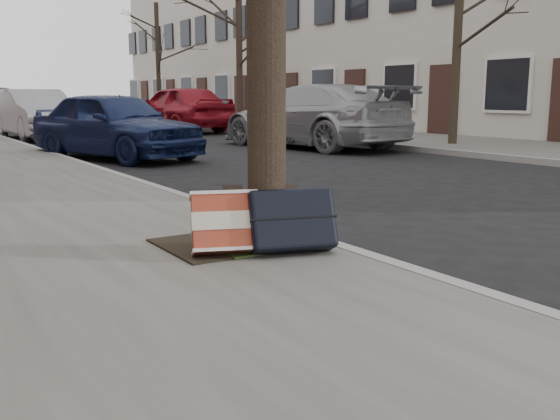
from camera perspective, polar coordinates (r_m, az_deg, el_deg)
ground at (r=5.14m, az=21.60°, el=-4.10°), size 120.00×120.00×0.00m
far_sidewalk at (r=21.49m, az=0.99°, el=7.32°), size 4.00×70.00×0.12m
house_far at (r=25.66m, az=10.10°, el=15.59°), size 6.70×40.00×7.20m
dirt_patch at (r=4.70m, az=-5.44°, el=-3.10°), size 0.85×0.85×0.02m
suitcase_red at (r=4.37m, az=-4.20°, el=-1.20°), size 0.66×0.51×0.45m
suitcase_navy at (r=4.40m, az=1.04°, el=-0.90°), size 0.69×0.52×0.48m
car_near_front at (r=12.59m, az=-14.86°, el=7.54°), size 2.74×4.20×1.33m
car_near_mid at (r=19.25m, az=-21.39°, el=8.17°), size 1.72×4.33×1.40m
car_far_front at (r=14.92m, az=2.91°, el=8.56°), size 2.68×5.32×1.48m
car_far_back at (r=21.67m, az=-9.26°, el=9.15°), size 2.50×4.86×1.58m
tree_far_a at (r=15.24m, az=15.97°, el=15.84°), size 0.20×0.20×5.29m
tree_far_b at (r=23.33m, az=-3.75°, el=13.99°), size 0.23×0.23×5.13m
tree_far_c at (r=30.40m, az=-11.09°, el=13.16°), size 0.21×0.21×5.30m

